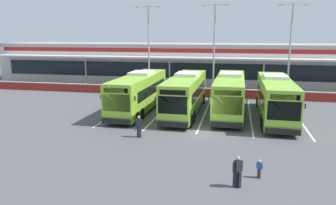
{
  "coord_description": "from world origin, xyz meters",
  "views": [
    {
      "loc": [
        2.77,
        -23.63,
        7.37
      ],
      "look_at": [
        -2.93,
        3.0,
        1.6
      ],
      "focal_mm": 34.32,
      "sensor_mm": 36.0,
      "label": 1
    }
  ],
  "objects": [
    {
      "name": "ground_plane",
      "position": [
        0.0,
        0.0,
        0.0
      ],
      "size": [
        200.0,
        200.0,
        0.0
      ],
      "primitive_type": "plane",
      "color": "#4C4C51"
    },
    {
      "name": "terminal_building",
      "position": [
        -0.0,
        26.91,
        3.01
      ],
      "size": [
        70.0,
        13.0,
        6.0
      ],
      "color": "beige",
      "rests_on": "ground"
    },
    {
      "name": "red_barrier_wall",
      "position": [
        0.0,
        14.5,
        0.56
      ],
      "size": [
        60.0,
        0.4,
        1.1
      ],
      "color": "maroon",
      "rests_on": "ground"
    },
    {
      "name": "coach_bus_leftmost",
      "position": [
        -6.45,
        5.94,
        1.79
      ],
      "size": [
        2.99,
        12.17,
        3.78
      ],
      "color": "#8CC633",
      "rests_on": "ground"
    },
    {
      "name": "coach_bus_left_centre",
      "position": [
        -1.88,
        6.01,
        1.79
      ],
      "size": [
        2.99,
        12.17,
        3.78
      ],
      "color": "#8CC633",
      "rests_on": "ground"
    },
    {
      "name": "coach_bus_centre",
      "position": [
        2.24,
        6.73,
        1.79
      ],
      "size": [
        2.99,
        12.17,
        3.78
      ],
      "color": "#8CC633",
      "rests_on": "ground"
    },
    {
      "name": "coach_bus_right_centre",
      "position": [
        6.25,
        5.8,
        1.79
      ],
      "size": [
        2.99,
        12.17,
        3.78
      ],
      "color": "#8CC633",
      "rests_on": "ground"
    },
    {
      "name": "bay_stripe_far_west",
      "position": [
        -8.4,
        6.0,
        0.0
      ],
      "size": [
        0.14,
        13.0,
        0.01
      ],
      "primitive_type": "cube",
      "color": "silver",
      "rests_on": "ground"
    },
    {
      "name": "bay_stripe_west",
      "position": [
        -4.2,
        6.0,
        0.0
      ],
      "size": [
        0.14,
        13.0,
        0.01
      ],
      "primitive_type": "cube",
      "color": "silver",
      "rests_on": "ground"
    },
    {
      "name": "bay_stripe_mid_west",
      "position": [
        0.0,
        6.0,
        0.0
      ],
      "size": [
        0.14,
        13.0,
        0.01
      ],
      "primitive_type": "cube",
      "color": "silver",
      "rests_on": "ground"
    },
    {
      "name": "bay_stripe_centre",
      "position": [
        4.2,
        6.0,
        0.0
      ],
      "size": [
        0.14,
        13.0,
        0.01
      ],
      "primitive_type": "cube",
      "color": "silver",
      "rests_on": "ground"
    },
    {
      "name": "bay_stripe_mid_east",
      "position": [
        8.4,
        6.0,
        0.0
      ],
      "size": [
        0.14,
        13.0,
        0.01
      ],
      "primitive_type": "cube",
      "color": "silver",
      "rests_on": "ground"
    },
    {
      "name": "pedestrian_with_handbag",
      "position": [
        -4.04,
        -2.07,
        0.86
      ],
      "size": [
        0.65,
        0.38,
        1.62
      ],
      "color": "black",
      "rests_on": "ground"
    },
    {
      "name": "pedestrian_in_dark_coat",
      "position": [
        3.03,
        -8.64,
        0.87
      ],
      "size": [
        0.49,
        0.39,
        1.62
      ],
      "color": "black",
      "rests_on": "ground"
    },
    {
      "name": "pedestrian_child",
      "position": [
        4.16,
        -7.3,
        0.54
      ],
      "size": [
        0.33,
        0.24,
        1.0
      ],
      "color": "#33333D",
      "rests_on": "ground"
    },
    {
      "name": "lamp_post_west",
      "position": [
        -8.4,
        16.76,
        6.29
      ],
      "size": [
        3.24,
        0.28,
        11.0
      ],
      "color": "#9E9EA3",
      "rests_on": "ground"
    },
    {
      "name": "lamp_post_centre",
      "position": [
        -0.01,
        16.13,
        6.29
      ],
      "size": [
        3.24,
        0.28,
        11.0
      ],
      "color": "#9E9EA3",
      "rests_on": "ground"
    },
    {
      "name": "lamp_post_east",
      "position": [
        8.87,
        17.17,
        6.29
      ],
      "size": [
        3.24,
        0.28,
        11.0
      ],
      "color": "#9E9EA3",
      "rests_on": "ground"
    }
  ]
}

